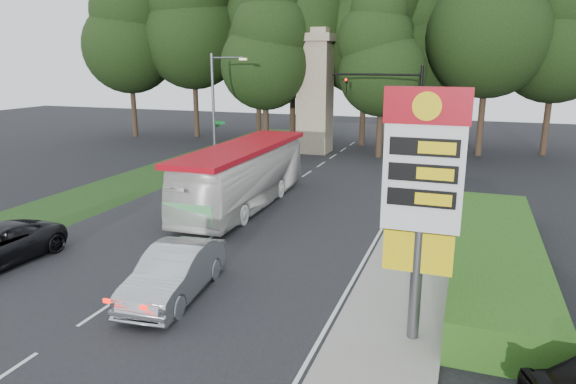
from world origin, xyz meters
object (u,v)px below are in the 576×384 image
(streetlight_signs, at_px, (216,105))
(monument, at_px, (315,91))
(gas_station_pylon, at_px, (423,183))
(traffic_signal_mast, at_px, (400,104))
(transit_bus, at_px, (243,176))
(sedan_silver, at_px, (174,273))

(streetlight_signs, bearing_deg, monument, 58.03)
(gas_station_pylon, bearing_deg, traffic_signal_mast, 99.09)
(streetlight_signs, xyz_separation_m, transit_bus, (6.24, -9.19, -2.81))
(streetlight_signs, height_order, monument, monument)
(transit_bus, bearing_deg, streetlight_signs, 122.66)
(gas_station_pylon, relative_size, traffic_signal_mast, 0.95)
(streetlight_signs, bearing_deg, traffic_signal_mast, 8.92)
(traffic_signal_mast, bearing_deg, streetlight_signs, -171.08)
(traffic_signal_mast, relative_size, monument, 0.72)
(gas_station_pylon, xyz_separation_m, transit_bus, (-9.95, 10.83, -2.82))
(sedan_silver, bearing_deg, transit_bus, 96.14)
(traffic_signal_mast, xyz_separation_m, transit_bus, (-6.43, -11.18, -3.04))
(transit_bus, distance_m, sedan_silver, 10.88)
(traffic_signal_mast, relative_size, transit_bus, 0.62)
(traffic_signal_mast, bearing_deg, monument, 142.00)
(streetlight_signs, relative_size, monument, 0.80)
(traffic_signal_mast, bearing_deg, gas_station_pylon, -80.91)
(traffic_signal_mast, xyz_separation_m, sedan_silver, (-4.10, -21.78, -3.85))
(monument, distance_m, sedan_silver, 28.34)
(transit_bus, bearing_deg, sedan_silver, -79.12)
(gas_station_pylon, height_order, sedan_silver, gas_station_pylon)
(transit_bus, height_order, sedan_silver, transit_bus)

